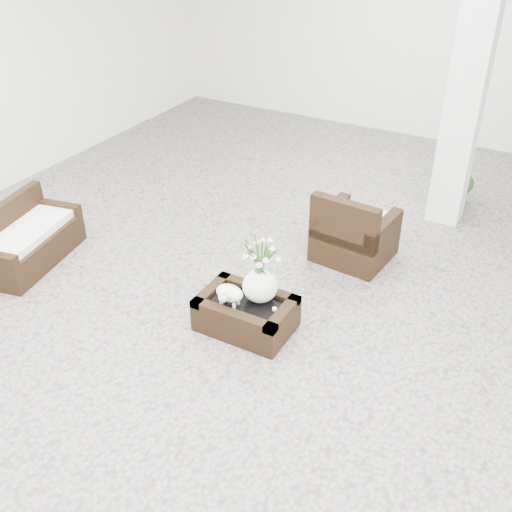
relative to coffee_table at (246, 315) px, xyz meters
The scene contains 9 objects.
ground 0.48m from the coffee_table, 100.20° to the left, with size 11.00×11.00×0.00m, color gray.
column 3.78m from the coffee_table, 70.94° to the left, with size 0.40×0.40×3.50m, color white.
coffee_table is the anchor object (origin of this frame).
sheep_figurine 0.30m from the coffee_table, 140.19° to the right, with size 0.28×0.23×0.21m, color white.
planter_narcissus 0.57m from the coffee_table, 45.00° to the left, with size 0.44×0.44×0.80m, color white, non-canonical shape.
tealight 0.35m from the coffee_table, ahead, with size 0.04×0.04×0.03m, color white.
armchair 1.82m from the coffee_table, 75.94° to the left, with size 0.80×0.77×0.85m, color black.
loveseat 2.77m from the coffee_table, behind, with size 1.30×0.62×0.69m, color black.
topiary 3.89m from the coffee_table, 74.23° to the left, with size 0.42×0.42×1.56m, color #224215, non-canonical shape.
Camera 1 is at (2.43, -4.47, 3.76)m, focal length 42.33 mm.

